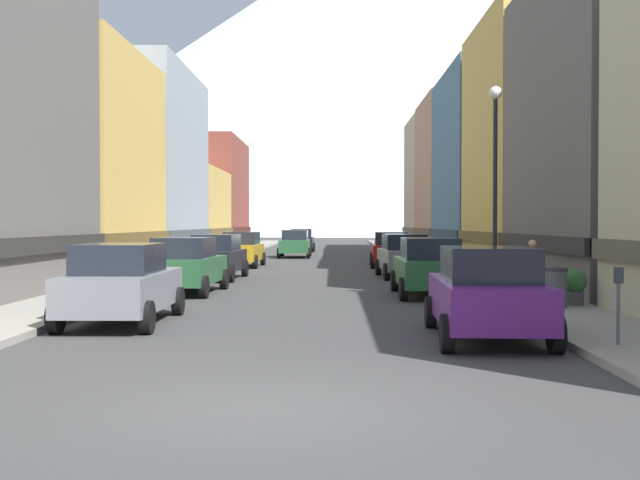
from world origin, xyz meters
TOP-DOWN VIEW (x-y plane):
  - ground_plane at (0.00, 0.00)m, footprint 400.00×400.00m
  - sidewalk_left at (-6.25, 35.00)m, footprint 2.50×100.00m
  - sidewalk_right at (6.25, 35.00)m, footprint 2.50×100.00m
  - storefront_left_2 at (-11.26, 24.67)m, footprint 7.82×10.69m
  - storefront_left_3 at (-12.23, 36.97)m, footprint 9.77×13.14m
  - storefront_left_4 at (-11.09, 49.69)m, footprint 7.49×11.56m
  - storefront_left_5 at (-10.83, 62.58)m, footprint 6.96×13.59m
  - storefront_right_2 at (11.65, 26.57)m, footprint 8.60×9.91m
  - storefront_right_3 at (11.66, 37.90)m, footprint 8.63×11.78m
  - storefront_right_4 at (10.87, 49.23)m, footprint 7.03×10.66m
  - storefront_right_5 at (11.70, 59.55)m, footprint 8.70×9.73m
  - car_left_0 at (-3.80, 7.93)m, footprint 2.09×4.41m
  - car_left_1 at (-3.80, 15.48)m, footprint 2.24×4.48m
  - car_left_2 at (-3.80, 21.83)m, footprint 2.25×4.48m
  - car_left_3 at (-3.80, 30.67)m, footprint 2.18×4.45m
  - car_right_0 at (3.80, 5.69)m, footprint 2.21×4.47m
  - car_right_1 at (3.80, 14.75)m, footprint 2.06×4.40m
  - car_right_2 at (3.80, 22.95)m, footprint 2.22×4.47m
  - car_right_3 at (3.80, 30.75)m, footprint 2.20×4.46m
  - car_driving_0 at (-1.60, 52.47)m, footprint 2.06×4.40m
  - car_driving_1 at (-1.60, 41.68)m, footprint 2.06×4.40m
  - parking_meter_near at (5.75, 4.19)m, footprint 0.14×0.10m
  - trash_bin_right at (6.35, 10.14)m, footprint 0.59×0.59m
  - potted_plant_1 at (7.00, 10.73)m, footprint 0.61×0.61m
  - potted_plant_2 at (-7.00, 19.96)m, footprint 0.48×0.48m
  - pedestrian_0 at (6.25, 11.98)m, footprint 0.36×0.36m
  - streetlamp_right at (5.35, 12.55)m, footprint 0.36×0.36m
  - mountain_backdrop at (26.15, 260.00)m, footprint 304.58×304.58m

SIDE VIEW (x-z plane):
  - ground_plane at x=0.00m, z-range 0.00..0.00m
  - sidewalk_left at x=-6.25m, z-range 0.00..0.15m
  - sidewalk_right at x=6.25m, z-range 0.00..0.15m
  - potted_plant_2 at x=-7.00m, z-range 0.18..0.95m
  - trash_bin_right at x=6.35m, z-range 0.15..1.13m
  - potted_plant_1 at x=7.00m, z-range 0.19..1.10m
  - car_left_0 at x=-3.80m, z-range 0.01..1.79m
  - car_left_1 at x=-3.80m, z-range 0.01..1.79m
  - car_left_2 at x=-3.80m, z-range 0.01..1.79m
  - car_left_3 at x=-3.80m, z-range 0.01..1.79m
  - car_right_0 at x=3.80m, z-range 0.01..1.79m
  - car_right_1 at x=3.80m, z-range 0.01..1.79m
  - car_right_2 at x=3.80m, z-range 0.01..1.79m
  - car_right_3 at x=3.80m, z-range 0.01..1.79m
  - car_driving_0 at x=-1.60m, z-range 0.01..1.79m
  - car_driving_1 at x=-1.60m, z-range 0.01..1.79m
  - pedestrian_0 at x=6.25m, z-range 0.09..1.72m
  - parking_meter_near at x=5.75m, z-range 0.35..1.68m
  - storefront_left_4 at x=-11.09m, z-range -0.12..6.12m
  - streetlamp_right at x=5.35m, z-range 1.06..6.92m
  - storefront_left_2 at x=-11.26m, z-range -0.16..9.49m
  - storefront_left_5 at x=-10.83m, z-range -0.17..9.66m
  - storefront_right_3 at x=11.66m, z-range -0.18..11.02m
  - storefront_left_3 at x=-12.23m, z-range -0.18..11.03m
  - storefront_right_5 at x=11.70m, z-range -0.18..11.03m
  - storefront_right_4 at x=10.87m, z-range -0.18..11.18m
  - storefront_right_2 at x=11.65m, z-range -0.18..11.22m
  - mountain_backdrop at x=26.15m, z-range 0.00..110.98m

